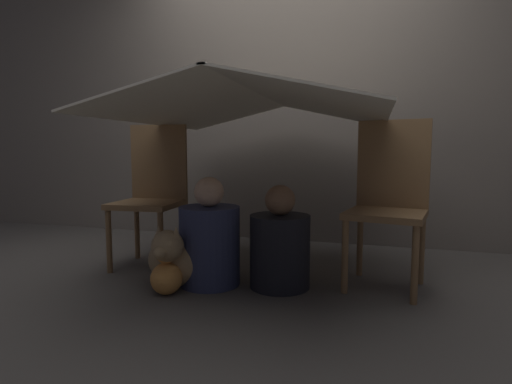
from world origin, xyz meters
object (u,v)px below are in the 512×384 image
at_px(person_front, 210,241).
at_px(dog, 179,258).
at_px(chair_left, 153,190).
at_px(chair_right, 389,197).
at_px(person_second, 280,246).

xyz_separation_m(person_front, dog, (-0.15, -0.10, -0.09)).
bearing_deg(chair_left, chair_right, -4.33).
xyz_separation_m(chair_left, chair_right, (1.54, -0.00, 0.00)).
bearing_deg(dog, chair_left, 135.21).
height_order(person_second, dog, person_second).
relative_size(chair_left, person_front, 1.53).
bearing_deg(dog, chair_right, 18.74).
xyz_separation_m(chair_left, person_second, (0.95, -0.22, -0.28)).
relative_size(chair_left, dog, 2.39).
distance_m(chair_left, person_second, 1.01).
xyz_separation_m(person_front, person_second, (0.40, 0.06, -0.02)).
bearing_deg(chair_right, person_front, -153.06).
bearing_deg(dog, person_front, 34.14).
height_order(person_front, dog, person_front).
bearing_deg(person_second, chair_right, 20.62).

